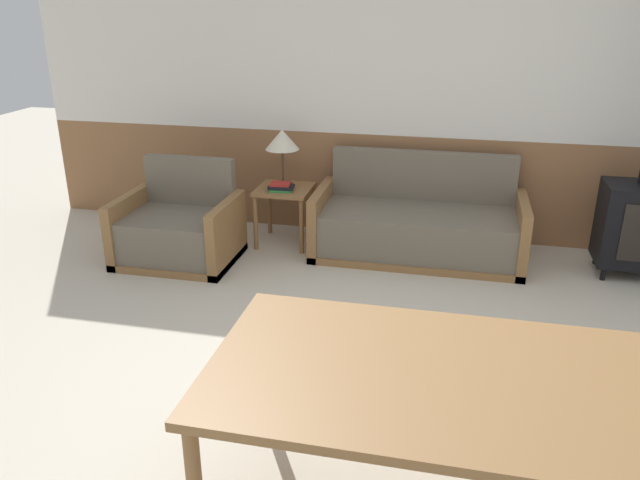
{
  "coord_description": "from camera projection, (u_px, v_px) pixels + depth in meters",
  "views": [
    {
      "loc": [
        0.33,
        -2.88,
        2.11
      ],
      "look_at": [
        -0.54,
        0.97,
        0.54
      ],
      "focal_mm": 35.0,
      "sensor_mm": 36.0,
      "label": 1
    }
  ],
  "objects": [
    {
      "name": "couch",
      "position": [
        418.0,
        227.0,
        5.3
      ],
      "size": [
        1.75,
        0.78,
        0.84
      ],
      "color": "olive",
      "rests_on": "ground_plane"
    },
    {
      "name": "book_stack",
      "position": [
        281.0,
        187.0,
        5.37
      ],
      "size": [
        0.22,
        0.17,
        0.07
      ],
      "color": "#2D7F3D",
      "rests_on": "side_table"
    },
    {
      "name": "ground_plane",
      "position": [
        376.0,
        401.0,
        3.46
      ],
      "size": [
        16.0,
        16.0,
        0.0
      ],
      "primitive_type": "plane",
      "color": "beige"
    },
    {
      "name": "dining_table",
      "position": [
        439.0,
        387.0,
        2.45
      ],
      "size": [
        1.83,
        1.02,
        0.73
      ],
      "color": "olive",
      "rests_on": "ground_plane"
    },
    {
      "name": "armchair",
      "position": [
        179.0,
        231.0,
        5.21
      ],
      "size": [
        0.95,
        0.74,
        0.81
      ],
      "rotation": [
        0.0,
        0.0,
        0.01
      ],
      "color": "olive",
      "rests_on": "ground_plane"
    },
    {
      "name": "wall_back",
      "position": [
        424.0,
        88.0,
        5.35
      ],
      "size": [
        7.2,
        0.06,
        2.7
      ],
      "color": "#8E603D",
      "rests_on": "ground_plane"
    },
    {
      "name": "table_lamp",
      "position": [
        282.0,
        141.0,
        5.4
      ],
      "size": [
        0.3,
        0.3,
        0.5
      ],
      "color": "#4C3823",
      "rests_on": "side_table"
    },
    {
      "name": "side_table",
      "position": [
        284.0,
        198.0,
        5.5
      ],
      "size": [
        0.47,
        0.47,
        0.52
      ],
      "color": "olive",
      "rests_on": "ground_plane"
    }
  ]
}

